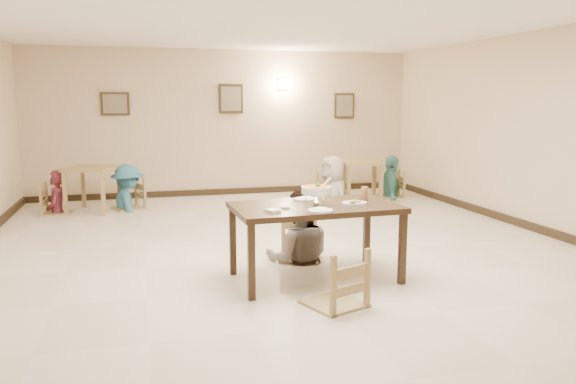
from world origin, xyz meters
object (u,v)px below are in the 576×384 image
object	(u,v)px
bg_diner_b	(127,164)
bg_chair_rl	(333,175)
drink_glass	(365,194)
bg_chair_lr	(127,180)
main_diner	(299,190)
main_table	(315,212)
bg_table_right	(362,168)
bg_chair_ll	(56,185)
chair_far	(299,217)
bg_diner_a	(55,170)
bg_table_left	(92,174)
bg_diner_d	(392,155)
bg_diner_c	(333,156)
bg_chair_rr	(391,172)
curry_warmer	(316,190)
chair_near	(335,251)

from	to	relation	value
bg_diner_b	bg_chair_rl	bearing A→B (deg)	-108.62
drink_glass	bg_chair_lr	bearing A→B (deg)	120.15
main_diner	bg_chair_rl	xyz separation A→B (m)	(1.81, 3.88, -0.36)
main_table	bg_chair_lr	xyz separation A→B (m)	(-2.06, 4.79, -0.22)
bg_table_right	bg_chair_ll	xyz separation A→B (m)	(-5.77, -0.08, -0.13)
bg_chair_lr	drink_glass	bearing A→B (deg)	8.76
main_table	chair_far	bearing A→B (deg)	84.02
main_table	bg_diner_a	xyz separation A→B (m)	(-3.26, 4.66, 0.01)
chair_far	bg_table_left	bearing A→B (deg)	142.44
main_diner	bg_chair_ll	xyz separation A→B (m)	(-3.30, 3.87, -0.37)
main_diner	bg_diner_d	distance (m)	5.04
chair_far	bg_table_left	xyz separation A→B (m)	(-2.71, 3.88, 0.14)
bg_diner_b	bg_diner_c	xyz separation A→B (m)	(3.91, -0.12, 0.06)
bg_diner_c	bg_diner_b	bearing A→B (deg)	-110.02
bg_diner_b	bg_diner_d	size ratio (longest dim) A/B	0.95
bg_chair_rr	chair_far	bearing A→B (deg)	-27.85
drink_glass	bg_diner_d	size ratio (longest dim) A/B	0.09
bg_table_left	bg_diner_c	size ratio (longest dim) A/B	0.59
curry_warmer	drink_glass	world-z (taller)	curry_warmer
chair_far	drink_glass	bearing A→B (deg)	-32.13
main_diner	bg_diner_c	bearing A→B (deg)	-103.77
chair_far	bg_chair_rr	xyz separation A→B (m)	(3.11, 3.91, -0.02)
bg_chair_ll	bg_diner_d	world-z (taller)	bg_diner_d
bg_table_right	bg_chair_ll	distance (m)	5.77
curry_warmer	bg_diner_a	xyz separation A→B (m)	(-3.26, 4.70, -0.24)
main_table	bg_diner_c	distance (m)	5.02
drink_glass	bg_chair_ll	xyz separation A→B (m)	(-3.90, 4.51, -0.41)
drink_glass	bg_diner_c	bearing A→B (deg)	74.98
bg_diner_c	chair_near	bearing A→B (deg)	-37.49
main_diner	bg_chair_ll	bearing A→B (deg)	-38.35
main_table	bg_table_right	size ratio (longest dim) A/B	2.02
chair_far	bg_chair_lr	distance (m)	4.48
bg_table_left	bg_chair_rl	distance (m)	4.51
bg_table_right	bg_diner_d	distance (m)	0.69
bg_chair_rr	bg_diner_c	xyz separation A→B (m)	(-1.31, -0.08, 0.38)
bg_table_left	bg_chair_rl	size ratio (longest dim) A/B	1.01
curry_warmer	bg_chair_rl	world-z (taller)	curry_warmer
curry_warmer	bg_chair_rr	size ratio (longest dim) A/B	0.36
chair_far	bg_chair_lr	size ratio (longest dim) A/B	0.97
chair_near	bg_chair_rr	bearing A→B (deg)	-140.70
bg_diner_b	main_table	bearing A→B (deg)	-173.57
bg_chair_rr	drink_glass	bearing A→B (deg)	-18.09
curry_warmer	bg_chair_rr	bearing A→B (deg)	56.59
main_diner	bg_diner_b	world-z (taller)	main_diner
bg_table_right	chair_far	bearing A→B (deg)	-122.16
chair_far	chair_near	distance (m)	1.66
drink_glass	bg_chair_rr	distance (m)	5.26
bg_table_right	bg_diner_b	bearing A→B (deg)	179.38
bg_chair_lr	bg_chair_ll	bearing A→B (deg)	-105.11
bg_table_left	bg_chair_rl	bearing A→B (deg)	-0.59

